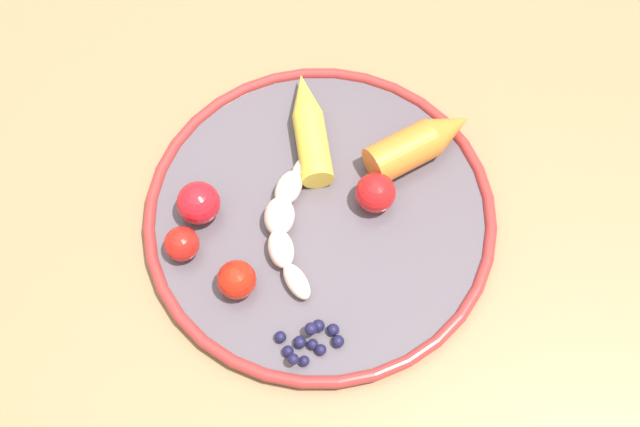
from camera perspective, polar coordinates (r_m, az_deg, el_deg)
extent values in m
plane|color=#3E3940|center=(1.49, 0.46, -12.93)|extent=(6.00, 6.00, 0.00)
cube|color=olive|center=(0.81, 0.82, -1.66)|extent=(1.00, 0.98, 0.03)
cube|color=olive|center=(1.45, -6.45, 14.01)|extent=(0.05, 0.05, 0.70)
cylinder|color=#514951|center=(0.80, 0.00, -0.19)|extent=(0.34, 0.34, 0.01)
torus|color=#A02B29|center=(0.79, 0.00, 0.00)|extent=(0.35, 0.35, 0.01)
ellipsoid|color=#F8DABF|center=(0.81, -0.96, 3.52)|extent=(0.04, 0.03, 0.02)
ellipsoid|color=#F8DABF|center=(0.79, -2.28, 1.83)|extent=(0.04, 0.03, 0.02)
ellipsoid|color=#F8DABF|center=(0.78, -2.94, -0.20)|extent=(0.05, 0.04, 0.03)
ellipsoid|color=#F8DABF|center=(0.76, -2.84, -2.54)|extent=(0.05, 0.05, 0.02)
ellipsoid|color=#F8DABF|center=(0.75, -1.94, -4.79)|extent=(0.04, 0.04, 0.02)
cylinder|color=orange|center=(0.81, 5.91, 4.41)|extent=(0.08, 0.07, 0.04)
cone|color=orange|center=(0.83, 9.33, 6.12)|extent=(0.06, 0.06, 0.04)
cylinder|color=yellow|center=(0.81, -0.52, 4.78)|extent=(0.08, 0.07, 0.03)
cone|color=yellow|center=(0.84, -1.15, 8.54)|extent=(0.06, 0.06, 0.03)
sphere|color=#191638|center=(0.74, 0.06, -9.79)|extent=(0.01, 0.01, 0.01)
sphere|color=#191638|center=(0.74, -2.87, -8.87)|extent=(0.01, 0.01, 0.01)
sphere|color=#191638|center=(0.73, -1.15, -10.57)|extent=(0.01, 0.01, 0.01)
sphere|color=#191638|center=(0.74, -0.53, -9.40)|extent=(0.01, 0.01, 0.01)
sphere|color=#191638|center=(0.74, -0.12, -8.09)|extent=(0.01, 0.01, 0.01)
sphere|color=#191638|center=(0.74, 0.95, -8.38)|extent=(0.01, 0.01, 0.01)
sphere|color=#191638|center=(0.74, 1.31, -9.19)|extent=(0.01, 0.01, 0.01)
sphere|color=#191638|center=(0.74, -2.32, -9.88)|extent=(0.01, 0.01, 0.01)
sphere|color=#191638|center=(0.74, -1.46, -9.24)|extent=(0.01, 0.01, 0.01)
sphere|color=#191638|center=(0.73, -0.66, -8.31)|extent=(0.01, 0.01, 0.01)
sphere|color=#191638|center=(0.73, -1.94, -10.45)|extent=(0.01, 0.01, 0.01)
sphere|color=red|center=(0.77, -9.93, -2.17)|extent=(0.03, 0.03, 0.03)
sphere|color=red|center=(0.78, 4.02, 1.50)|extent=(0.04, 0.04, 0.04)
sphere|color=red|center=(0.78, -8.74, 0.76)|extent=(0.04, 0.04, 0.04)
sphere|color=red|center=(0.75, -6.03, -4.76)|extent=(0.04, 0.04, 0.04)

